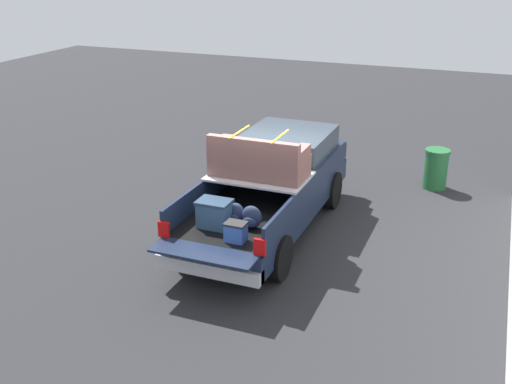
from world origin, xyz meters
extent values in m
plane|color=#262628|center=(0.00, 0.00, 0.00)|extent=(40.00, 40.00, 0.00)
cube|color=#162138|center=(0.00, 0.00, 0.62)|extent=(5.50, 1.92, 0.46)
cube|color=black|center=(-1.20, 0.00, 0.87)|extent=(2.80, 1.80, 0.04)
cube|color=#162138|center=(-1.20, 0.93, 1.10)|extent=(2.80, 0.06, 0.50)
cube|color=#162138|center=(-1.20, -0.93, 1.10)|extent=(2.80, 0.06, 0.50)
cube|color=#162138|center=(0.17, 0.00, 1.10)|extent=(0.06, 1.80, 0.50)
cube|color=#162138|center=(-2.88, 0.00, 0.87)|extent=(0.55, 1.80, 0.04)
cube|color=#B2B2B7|center=(-0.43, 0.00, 1.37)|extent=(1.25, 1.92, 0.04)
cube|color=#162138|center=(1.35, 0.00, 1.10)|extent=(2.30, 1.92, 0.50)
cube|color=#2D3842|center=(1.25, 0.00, 1.59)|extent=(1.94, 1.76, 0.47)
cube|color=#162138|center=(2.70, 0.00, 1.04)|extent=(0.40, 1.82, 0.38)
cube|color=#B2B2B7|center=(-2.72, 0.00, 0.51)|extent=(0.24, 1.92, 0.24)
cube|color=red|center=(-2.62, 0.88, 1.03)|extent=(0.06, 0.20, 0.28)
cube|color=red|center=(-2.62, -0.88, 1.03)|extent=(0.06, 0.20, 0.28)
cylinder|color=black|center=(1.75, 0.88, 0.42)|extent=(0.83, 0.30, 0.83)
cylinder|color=black|center=(1.75, -0.88, 0.42)|extent=(0.83, 0.30, 0.83)
cylinder|color=black|center=(-1.75, 0.88, 0.42)|extent=(0.83, 0.30, 0.83)
cylinder|color=black|center=(-1.75, -0.88, 0.42)|extent=(0.83, 0.30, 0.83)
cube|color=#335170|center=(-1.91, 0.26, 1.11)|extent=(0.40, 0.55, 0.45)
cube|color=#23394E|center=(-1.91, 0.26, 1.36)|extent=(0.44, 0.59, 0.05)
ellipsoid|color=#283351|center=(-1.67, -0.05, 1.09)|extent=(0.20, 0.32, 0.40)
ellipsoid|color=#283351|center=(-1.78, -0.05, 1.03)|extent=(0.09, 0.23, 0.18)
ellipsoid|color=#283351|center=(-1.71, -0.37, 1.10)|extent=(0.20, 0.37, 0.41)
ellipsoid|color=#283351|center=(-1.82, -0.37, 1.03)|extent=(0.09, 0.26, 0.18)
cube|color=#3359B2|center=(-2.30, -0.32, 1.04)|extent=(0.26, 0.34, 0.30)
cube|color=#262628|center=(-2.30, -0.32, 1.21)|extent=(0.28, 0.36, 0.04)
cube|color=brown|center=(-0.43, 0.00, 1.60)|extent=(0.86, 1.83, 0.42)
cube|color=brown|center=(-0.77, 0.00, 2.01)|extent=(0.16, 1.83, 0.40)
cube|color=brown|center=(-0.38, 0.82, 1.92)|extent=(0.62, 0.20, 0.22)
cube|color=brown|center=(-0.38, -0.82, 1.92)|extent=(0.62, 0.20, 0.22)
cube|color=yellow|center=(-0.43, 0.41, 2.22)|extent=(0.96, 0.03, 0.02)
cube|color=yellow|center=(-0.43, -0.41, 2.22)|extent=(0.96, 0.03, 0.02)
cylinder|color=#1E592D|center=(3.86, -2.92, 0.45)|extent=(0.56, 0.56, 0.90)
cylinder|color=#1E592D|center=(3.86, -2.92, 0.94)|extent=(0.60, 0.60, 0.08)
camera|label=1|loc=(-10.76, -4.11, 5.49)|focal=42.85mm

